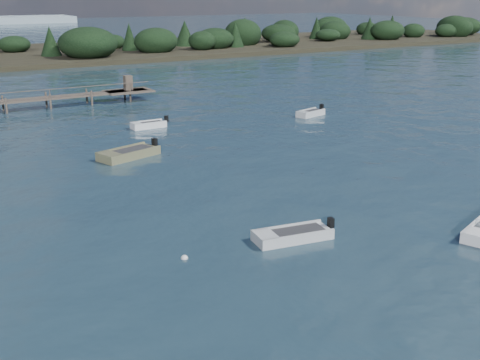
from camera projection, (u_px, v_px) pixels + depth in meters
ground at (62, 89)px, 73.63m from camera, size 400.00×400.00×0.00m
tender_far_white at (149, 126)px, 52.44m from camera, size 3.35×1.20×1.15m
dinghy_extra_a at (129, 155)px, 43.11m from camera, size 4.90×3.08×1.24m
tender_far_grey_b at (311, 114)px, 57.46m from camera, size 3.50×1.95×1.17m
dinghy_mid_grey at (292, 237)px, 28.82m from camera, size 4.18×2.02×1.04m
buoy_c at (184, 258)px, 26.82m from camera, size 0.32×0.32×0.32m
far_headland at (132, 42)px, 118.04m from camera, size 190.00×40.00×5.80m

